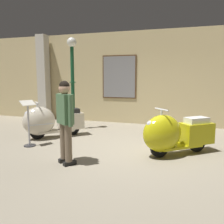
{
  "coord_description": "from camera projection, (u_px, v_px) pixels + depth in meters",
  "views": [
    {
      "loc": [
        1.09,
        -5.17,
        1.66
      ],
      "look_at": [
        -0.74,
        0.47,
        0.79
      ],
      "focal_mm": 38.52,
      "sensor_mm": 36.0,
      "label": 1
    }
  ],
  "objects": [
    {
      "name": "info_stanchion",
      "position": [
        29.0,
        127.0,
        5.74
      ],
      "size": [
        0.35,
        0.39,
        1.1
      ],
      "color": "#333338",
      "rests_on": "ground"
    },
    {
      "name": "visitor_0",
      "position": [
        65.0,
        117.0,
        4.49
      ],
      "size": [
        0.45,
        0.39,
        1.59
      ],
      "rotation": [
        0.0,
        0.0,
        0.94
      ],
      "color": "black",
      "rests_on": "ground"
    },
    {
      "name": "scooter_1",
      "position": [
        173.0,
        134.0,
        5.06
      ],
      "size": [
        1.58,
        1.43,
        1.02
      ],
      "rotation": [
        0.0,
        0.0,
        -2.45
      ],
      "color": "black",
      "rests_on": "ground"
    },
    {
      "name": "scooter_0",
      "position": [
        49.0,
        121.0,
        6.52
      ],
      "size": [
        1.49,
        1.48,
        1.0
      ],
      "rotation": [
        0.0,
        0.0,
        -2.36
      ],
      "color": "black",
      "rests_on": "ground"
    },
    {
      "name": "lamppost",
      "position": [
        73.0,
        79.0,
        7.43
      ],
      "size": [
        0.29,
        0.29,
        2.84
      ],
      "color": "#144728",
      "rests_on": "ground"
    },
    {
      "name": "showroom_back_wall",
      "position": [
        152.0,
        78.0,
        8.27
      ],
      "size": [
        18.0,
        0.63,
        3.22
      ],
      "color": "#CCB784",
      "rests_on": "ground"
    },
    {
      "name": "ground_plane",
      "position": [
        136.0,
        151.0,
        5.44
      ],
      "size": [
        60.0,
        60.0,
        0.0
      ],
      "primitive_type": "plane",
      "color": "gray"
    }
  ]
}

